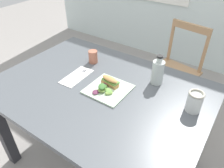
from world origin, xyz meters
TOP-DOWN VIEW (x-y plane):
  - ground_plane at (0.00, 0.00)m, footprint 8.88×8.88m
  - dining_table at (0.03, 0.09)m, footprint 1.32×0.95m
  - chair_wooden_far at (0.22, 1.01)m, footprint 0.46×0.46m
  - plate_lunch at (0.09, 0.10)m, footprint 0.24×0.24m
  - sandwich_half_front at (0.07, 0.14)m, footprint 0.12×0.07m
  - salad_mixed_greens at (0.08, 0.07)m, footprint 0.12×0.13m
  - napkin_folded at (-0.17, 0.10)m, footprint 0.12×0.24m
  - fork_on_napkin at (-0.17, 0.11)m, footprint 0.03×0.19m
  - bottle_cold_brew at (0.30, 0.34)m, footprint 0.08×0.08m
  - mason_jar_iced_tea at (0.57, 0.21)m, footprint 0.08×0.08m
  - cup_extra_side at (-0.20, 0.31)m, footprint 0.07×0.07m

SIDE VIEW (x-z plane):
  - ground_plane at x=0.00m, z-range 0.00..0.00m
  - chair_wooden_far at x=0.22m, z-range 0.01..0.88m
  - dining_table at x=0.03m, z-range 0.26..1.00m
  - napkin_folded at x=-0.17m, z-range 0.74..0.74m
  - plate_lunch at x=0.09m, z-range 0.74..0.75m
  - fork_on_napkin at x=-0.17m, z-range 0.74..0.75m
  - salad_mixed_greens at x=0.08m, z-range 0.75..0.78m
  - sandwich_half_front at x=0.07m, z-range 0.75..0.81m
  - cup_extra_side at x=-0.20m, z-range 0.74..0.83m
  - mason_jar_iced_tea at x=0.57m, z-range 0.73..0.85m
  - bottle_cold_brew at x=0.30m, z-range 0.71..0.91m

